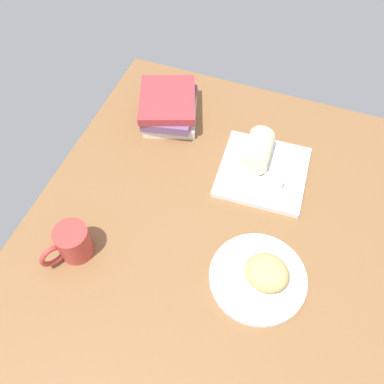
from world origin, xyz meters
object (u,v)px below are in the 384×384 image
Objects in this scene: sauce_cup at (273,182)px; breakfast_wrap at (258,150)px; book_stack at (170,107)px; square_plate at (263,172)px; round_plate at (258,278)px; coffee_mug at (72,243)px; scone_pastry at (267,273)px.

breakfast_wrap is at bearing -138.30° from sauce_cup.
sauce_cup is at bearing 66.83° from book_stack.
breakfast_wrap reaches higher than book_stack.
book_stack is (-11.08, -31.44, 3.35)cm from square_plate.
square_plate is 0.99× the size of book_stack.
coffee_mug reaches higher than round_plate.
square_plate is 52.29cm from coffee_mug.
round_plate is 2.27× the size of scone_pastry.
book_stack reaches higher than sauce_cup.
breakfast_wrap is at bearing 74.42° from book_stack.
breakfast_wrap is (-6.92, -6.16, 2.28)cm from sauce_cup.
coffee_mug is (49.11, -4.25, 0.35)cm from book_stack.
scone_pastry is at bearing 95.05° from round_plate.
scone_pastry is 0.85× the size of breakfast_wrap.
sauce_cup is at bearing -169.59° from scone_pastry.
book_stack is (-14.92, -34.86, 1.29)cm from sauce_cup.
square_plate is 5.98cm from breakfast_wrap.
square_plate is at bearing 129.37° from breakfast_wrap.
square_plate is 5.54cm from sauce_cup.
breakfast_wrap is at bearing -164.12° from round_plate.
breakfast_wrap reaches higher than round_plate.
scone_pastry is 0.42× the size of book_stack.
coffee_mug reaches higher than scone_pastry.
round_plate is 34.55cm from breakfast_wrap.
round_plate is 43.27cm from coffee_mug.
coffee_mug is (34.19, -39.12, 1.63)cm from sauce_cup.
round_plate is 1.93× the size of breakfast_wrap.
square_plate is 4.22× the size of sauce_cup.
breakfast_wrap is (-3.07, -2.74, 4.34)cm from square_plate.
sauce_cup is (-26.04, -3.21, 2.16)cm from round_plate.
book_stack reaches higher than square_plate.
round_plate is 1.88× the size of coffee_mug.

